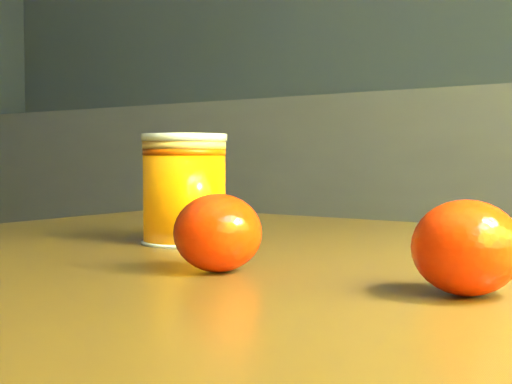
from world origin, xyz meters
The scene contains 5 objects.
kitchen_counter centered at (0.00, 1.45, 0.45)m, with size 3.15×0.60×0.90m, color #525257.
table centered at (0.91, 0.20, 0.60)m, with size 0.94×0.68×0.68m.
juice_glass centered at (0.75, 0.21, 0.73)m, with size 0.08×0.08×0.09m.
orange_front centered at (0.88, 0.11, 0.71)m, with size 0.06×0.06×0.05m, color #FF2E05.
orange_back centered at (1.04, 0.14, 0.71)m, with size 0.06×0.06×0.05m, color #FF2E05.
Camera 1 is at (1.19, -0.25, 0.76)m, focal length 50.00 mm.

